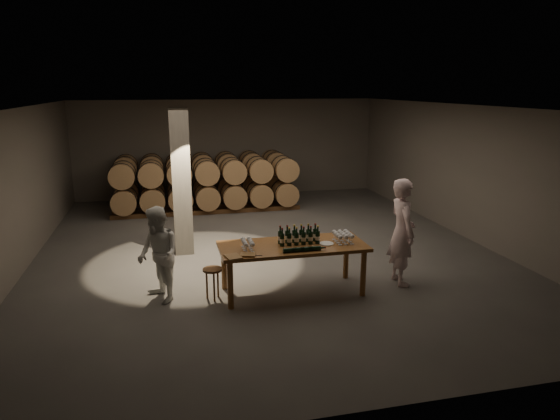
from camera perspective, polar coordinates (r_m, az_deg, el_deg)
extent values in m
plane|color=#4F4C4A|center=(11.45, -1.73, -4.49)|extent=(12.00, 12.00, 0.00)
plane|color=#605E59|center=(10.87, -1.86, 11.72)|extent=(12.00, 12.00, 0.00)
plane|color=#6C655C|center=(16.91, -5.86, 7.05)|extent=(10.00, 0.00, 10.00)
plane|color=#6C655C|center=(5.51, 10.82, -7.97)|extent=(10.00, 0.00, 10.00)
plane|color=#6C655C|center=(11.21, -27.73, 1.93)|extent=(0.00, 12.00, 12.00)
plane|color=#6C655C|center=(12.98, 20.45, 4.12)|extent=(0.00, 12.00, 12.00)
cube|color=#68635A|center=(11.04, -11.21, 3.13)|extent=(0.40, 0.40, 3.20)
cylinder|color=brown|center=(8.42, -5.69, -8.52)|extent=(0.10, 0.10, 0.84)
cylinder|color=brown|center=(9.00, 9.49, -7.13)|extent=(0.10, 0.10, 0.84)
cylinder|color=brown|center=(9.21, -6.41, -6.51)|extent=(0.10, 0.10, 0.84)
cylinder|color=brown|center=(9.74, 7.56, -5.38)|extent=(0.10, 0.10, 0.84)
cube|color=brown|center=(8.87, 1.46, -4.17)|extent=(2.60, 1.10, 0.06)
cube|color=brown|center=(16.00, -8.62, 0.95)|extent=(5.48, 0.10, 0.12)
cube|color=brown|center=(16.58, -8.79, 1.41)|extent=(5.48, 0.10, 0.12)
cylinder|color=#AA804D|center=(16.20, -17.04, 2.14)|extent=(0.70, 0.95, 0.70)
cylinder|color=black|center=(15.95, -17.09, 1.96)|extent=(0.73, 0.04, 0.73)
cylinder|color=black|center=(16.46, -16.99, 2.32)|extent=(0.73, 0.04, 0.73)
cylinder|color=#AA804D|center=(16.16, -14.28, 2.30)|extent=(0.70, 0.95, 0.70)
cylinder|color=black|center=(15.91, -14.29, 2.12)|extent=(0.73, 0.04, 0.73)
cylinder|color=black|center=(16.42, -14.27, 2.48)|extent=(0.73, 0.04, 0.73)
cylinder|color=#AA804D|center=(16.16, -11.52, 2.45)|extent=(0.70, 0.95, 0.70)
cylinder|color=black|center=(15.91, -11.49, 2.27)|extent=(0.73, 0.04, 0.73)
cylinder|color=black|center=(16.42, -11.55, 2.63)|extent=(0.73, 0.04, 0.73)
cylinder|color=#AA804D|center=(16.20, -8.76, 2.60)|extent=(0.70, 0.95, 0.70)
cylinder|color=black|center=(15.95, -8.69, 2.42)|extent=(0.73, 0.04, 0.73)
cylinder|color=black|center=(16.46, -8.84, 2.77)|extent=(0.73, 0.04, 0.73)
cylinder|color=#AA804D|center=(16.28, -6.02, 2.74)|extent=(0.70, 0.95, 0.70)
cylinder|color=black|center=(16.02, -5.90, 2.56)|extent=(0.73, 0.04, 0.73)
cylinder|color=black|center=(16.53, -6.14, 2.91)|extent=(0.73, 0.04, 0.73)
cylinder|color=#AA804D|center=(16.39, -3.32, 2.87)|extent=(0.70, 0.95, 0.70)
cylinder|color=black|center=(16.14, -3.16, 2.70)|extent=(0.73, 0.04, 0.73)
cylinder|color=black|center=(16.64, -3.47, 3.04)|extent=(0.73, 0.04, 0.73)
cylinder|color=#AA804D|center=(16.54, -0.65, 3.00)|extent=(0.70, 0.95, 0.70)
cylinder|color=black|center=(16.29, -0.45, 2.83)|extent=(0.73, 0.04, 0.73)
cylinder|color=black|center=(16.79, -0.84, 3.16)|extent=(0.73, 0.04, 0.73)
cylinder|color=#AA804D|center=(16.07, -17.23, 4.72)|extent=(0.70, 0.95, 0.70)
cylinder|color=black|center=(15.82, -17.29, 4.58)|extent=(0.73, 0.04, 0.73)
cylinder|color=black|center=(16.33, -17.17, 4.86)|extent=(0.73, 0.04, 0.73)
cylinder|color=#AA804D|center=(16.04, -14.44, 4.89)|extent=(0.70, 0.95, 0.70)
cylinder|color=black|center=(15.78, -14.46, 4.74)|extent=(0.73, 0.04, 0.73)
cylinder|color=black|center=(16.29, -14.43, 5.03)|extent=(0.73, 0.04, 0.73)
cylinder|color=#AA804D|center=(16.04, -11.65, 5.04)|extent=(0.70, 0.95, 0.70)
cylinder|color=black|center=(15.78, -11.62, 4.90)|extent=(0.73, 0.04, 0.73)
cylinder|color=black|center=(16.29, -11.68, 5.18)|extent=(0.73, 0.04, 0.73)
cylinder|color=#AA804D|center=(16.07, -8.86, 5.19)|extent=(0.70, 0.95, 0.70)
cylinder|color=black|center=(15.82, -8.78, 5.05)|extent=(0.73, 0.04, 0.73)
cylinder|color=black|center=(16.33, -8.93, 5.32)|extent=(0.73, 0.04, 0.73)
cylinder|color=#AA804D|center=(16.15, -6.09, 5.32)|extent=(0.70, 0.95, 0.70)
cylinder|color=black|center=(15.89, -5.97, 5.18)|extent=(0.73, 0.04, 0.73)
cylinder|color=black|center=(16.41, -6.21, 5.45)|extent=(0.73, 0.04, 0.73)
cylinder|color=#AA804D|center=(16.26, -3.35, 5.43)|extent=(0.70, 0.95, 0.70)
cylinder|color=black|center=(16.01, -3.19, 5.30)|extent=(0.73, 0.04, 0.73)
cylinder|color=black|center=(16.52, -3.51, 5.56)|extent=(0.73, 0.04, 0.73)
cylinder|color=#AA804D|center=(16.41, -0.66, 5.53)|extent=(0.70, 0.95, 0.70)
cylinder|color=black|center=(16.16, -0.46, 5.40)|extent=(0.73, 0.04, 0.73)
cylinder|color=black|center=(16.66, -0.85, 5.66)|extent=(0.73, 0.04, 0.73)
cube|color=brown|center=(14.64, -8.16, -0.25)|extent=(5.48, 0.10, 0.12)
cube|color=brown|center=(15.22, -8.37, 0.29)|extent=(5.48, 0.10, 0.12)
cylinder|color=#AA804D|center=(14.83, -17.36, 1.06)|extent=(0.70, 0.95, 0.70)
cylinder|color=black|center=(14.58, -17.42, 0.84)|extent=(0.73, 0.04, 0.73)
cylinder|color=black|center=(15.09, -17.29, 1.28)|extent=(0.73, 0.04, 0.73)
cylinder|color=#AA804D|center=(14.79, -14.35, 1.23)|extent=(0.70, 0.95, 0.70)
cylinder|color=black|center=(14.54, -14.36, 1.01)|extent=(0.73, 0.04, 0.73)
cylinder|color=black|center=(15.05, -14.33, 1.44)|extent=(0.73, 0.04, 0.73)
cylinder|color=#AA804D|center=(14.79, -11.33, 1.40)|extent=(0.70, 0.95, 0.70)
cylinder|color=black|center=(14.54, -11.29, 1.18)|extent=(0.73, 0.04, 0.73)
cylinder|color=black|center=(15.05, -11.37, 1.61)|extent=(0.73, 0.04, 0.73)
cylinder|color=#AA804D|center=(14.84, -8.32, 1.56)|extent=(0.70, 0.95, 0.70)
cylinder|color=black|center=(14.58, -8.23, 1.35)|extent=(0.73, 0.04, 0.73)
cylinder|color=black|center=(15.09, -8.41, 1.77)|extent=(0.73, 0.04, 0.73)
cylinder|color=#AA804D|center=(14.92, -5.34, 1.72)|extent=(0.70, 0.95, 0.70)
cylinder|color=black|center=(14.67, -5.20, 1.51)|extent=(0.73, 0.04, 0.73)
cylinder|color=black|center=(15.17, -5.47, 1.92)|extent=(0.73, 0.04, 0.73)
cylinder|color=#AA804D|center=(15.04, -2.39, 1.87)|extent=(0.70, 0.95, 0.70)
cylinder|color=black|center=(14.79, -2.20, 1.66)|extent=(0.73, 0.04, 0.73)
cylinder|color=black|center=(15.29, -2.58, 2.07)|extent=(0.73, 0.04, 0.73)
cylinder|color=#AA804D|center=(15.20, 0.50, 2.01)|extent=(0.70, 0.95, 0.70)
cylinder|color=black|center=(14.96, 0.73, 1.81)|extent=(0.73, 0.04, 0.73)
cylinder|color=black|center=(15.45, 0.27, 2.21)|extent=(0.73, 0.04, 0.73)
cylinder|color=#AA804D|center=(14.69, -17.57, 3.87)|extent=(0.70, 0.95, 0.70)
cylinder|color=black|center=(14.44, -17.64, 3.70)|extent=(0.73, 0.04, 0.73)
cylinder|color=black|center=(14.95, -17.50, 4.04)|extent=(0.73, 0.04, 0.73)
cylinder|color=#AA804D|center=(14.65, -14.52, 4.05)|extent=(0.70, 0.95, 0.70)
cylinder|color=black|center=(14.40, -14.54, 3.88)|extent=(0.73, 0.04, 0.73)
cylinder|color=black|center=(14.91, -14.51, 4.22)|extent=(0.73, 0.04, 0.73)
cylinder|color=#AA804D|center=(14.65, -11.47, 4.22)|extent=(0.70, 0.95, 0.70)
cylinder|color=black|center=(14.40, -11.43, 4.05)|extent=(0.73, 0.04, 0.73)
cylinder|color=black|center=(14.91, -11.50, 4.39)|extent=(0.73, 0.04, 0.73)
cylinder|color=#AA804D|center=(14.70, -8.42, 4.38)|extent=(0.70, 0.95, 0.70)
cylinder|color=black|center=(14.44, -8.33, 4.21)|extent=(0.73, 0.04, 0.73)
cylinder|color=black|center=(14.95, -8.51, 4.54)|extent=(0.73, 0.04, 0.73)
cylinder|color=#AA804D|center=(14.78, -5.40, 4.52)|extent=(0.70, 0.95, 0.70)
cylinder|color=black|center=(14.52, -5.26, 4.36)|extent=(0.73, 0.04, 0.73)
cylinder|color=black|center=(15.03, -5.54, 4.68)|extent=(0.73, 0.04, 0.73)
cylinder|color=#AA804D|center=(14.90, -2.42, 4.65)|extent=(0.70, 0.95, 0.70)
cylinder|color=black|center=(14.65, -2.23, 4.49)|extent=(0.73, 0.04, 0.73)
cylinder|color=black|center=(15.15, -2.61, 4.81)|extent=(0.73, 0.04, 0.73)
cylinder|color=#AA804D|center=(15.07, 0.50, 4.77)|extent=(0.70, 0.95, 0.70)
cylinder|color=black|center=(14.82, 0.74, 4.61)|extent=(0.73, 0.04, 0.73)
cylinder|color=black|center=(15.31, 0.27, 4.92)|extent=(0.73, 0.04, 0.73)
cylinder|color=black|center=(8.74, 0.25, -3.45)|extent=(0.08, 0.08, 0.22)
cylinder|color=silver|center=(8.75, 0.24, -3.51)|extent=(0.08, 0.08, 0.07)
cylinder|color=black|center=(8.70, 0.25, -2.46)|extent=(0.03, 0.03, 0.09)
cylinder|color=gold|center=(8.68, 0.25, -2.14)|extent=(0.03, 0.03, 0.03)
cylinder|color=black|center=(8.88, 0.02, -3.17)|extent=(0.08, 0.08, 0.22)
cylinder|color=silver|center=(8.89, 0.02, -3.23)|extent=(0.08, 0.08, 0.07)
cylinder|color=black|center=(8.84, 0.02, -2.19)|extent=(0.03, 0.03, 0.09)
cylinder|color=maroon|center=(8.82, 0.02, -1.88)|extent=(0.03, 0.03, 0.03)
cylinder|color=black|center=(8.77, 1.07, -3.39)|extent=(0.08, 0.08, 0.22)
cylinder|color=silver|center=(8.78, 1.07, -3.45)|extent=(0.08, 0.08, 0.07)
cylinder|color=black|center=(8.73, 1.08, -2.41)|extent=(0.03, 0.03, 0.09)
cylinder|color=maroon|center=(8.71, 1.08, -2.09)|extent=(0.03, 0.03, 0.03)
cylinder|color=black|center=(8.91, 0.84, -3.11)|extent=(0.08, 0.08, 0.22)
cylinder|color=silver|center=(8.92, 0.83, -3.17)|extent=(0.08, 0.08, 0.07)
cylinder|color=black|center=(8.87, 0.84, -2.14)|extent=(0.03, 0.03, 0.09)
cylinder|color=gold|center=(8.85, 0.84, -1.82)|extent=(0.03, 0.03, 0.03)
cylinder|color=black|center=(8.80, 1.89, -3.33)|extent=(0.08, 0.08, 0.22)
cylinder|color=silver|center=(8.81, 1.89, -3.39)|extent=(0.08, 0.08, 0.07)
cylinder|color=black|center=(8.76, 1.90, -2.35)|extent=(0.03, 0.03, 0.09)
cylinder|color=gold|center=(8.75, 1.90, -2.03)|extent=(0.03, 0.03, 0.03)
cylinder|color=black|center=(8.94, 1.64, -3.05)|extent=(0.08, 0.08, 0.22)
cylinder|color=silver|center=(8.95, 1.64, -3.11)|extent=(0.08, 0.08, 0.07)
cylinder|color=black|center=(8.90, 1.65, -2.08)|extent=(0.03, 0.03, 0.09)
cylinder|color=maroon|center=(8.88, 1.65, -1.77)|extent=(0.03, 0.03, 0.03)
cylinder|color=black|center=(8.84, 2.71, -3.27)|extent=(0.08, 0.08, 0.22)
cylinder|color=silver|center=(8.84, 2.71, -3.33)|extent=(0.08, 0.08, 0.07)
cylinder|color=black|center=(8.79, 2.72, -2.29)|extent=(0.03, 0.03, 0.09)
cylinder|color=maroon|center=(8.78, 2.72, -1.98)|extent=(0.03, 0.03, 0.03)
cylinder|color=black|center=(8.98, 2.45, -2.99)|extent=(0.08, 0.08, 0.22)
cylinder|color=silver|center=(8.98, 2.45, -3.06)|extent=(0.08, 0.08, 0.07)
cylinder|color=black|center=(8.93, 2.46, -2.03)|extent=(0.03, 0.03, 0.09)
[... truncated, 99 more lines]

